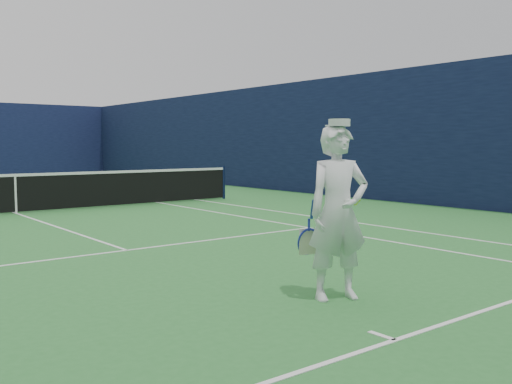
% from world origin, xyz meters
% --- Properties ---
extents(ground, '(80.00, 80.00, 0.00)m').
position_xyz_m(ground, '(0.00, 0.00, 0.00)').
color(ground, '#2C7330').
rests_on(ground, ground).
extents(court_markings, '(11.03, 23.83, 0.01)m').
position_xyz_m(court_markings, '(0.00, 0.00, 0.00)').
color(court_markings, white).
rests_on(court_markings, ground).
extents(windscreen_fence, '(20.12, 36.12, 4.00)m').
position_xyz_m(windscreen_fence, '(0.00, 0.00, 2.00)').
color(windscreen_fence, '#0F1539').
rests_on(windscreen_fence, ground).
extents(tennis_net, '(12.88, 0.09, 1.07)m').
position_xyz_m(tennis_net, '(0.00, 0.00, 0.55)').
color(tennis_net, '#141E4C').
rests_on(tennis_net, ground).
extents(tennis_player, '(0.84, 0.72, 2.03)m').
position_xyz_m(tennis_player, '(0.60, -10.59, 0.99)').
color(tennis_player, white).
rests_on(tennis_player, ground).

